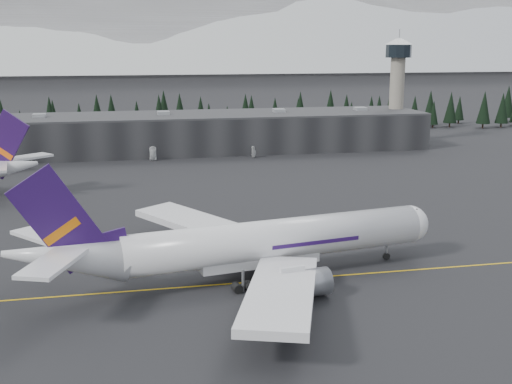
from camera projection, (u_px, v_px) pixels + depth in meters
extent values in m
plane|color=black|center=(282.00, 275.00, 101.21)|extent=(1400.00, 1400.00, 0.00)
cube|color=gold|center=(285.00, 280.00, 99.30)|extent=(400.00, 0.40, 0.02)
cube|color=black|center=(194.00, 133.00, 219.12)|extent=(160.00, 30.00, 12.00)
cube|color=#333335|center=(193.00, 115.00, 217.71)|extent=(160.00, 30.00, 0.60)
cylinder|color=gray|center=(396.00, 99.00, 234.62)|extent=(5.20, 5.20, 32.00)
cylinder|color=black|center=(399.00, 51.00, 230.75)|extent=(9.20, 9.20, 4.50)
cone|color=silver|center=(399.00, 41.00, 229.98)|extent=(10.00, 10.00, 2.00)
cube|color=black|center=(183.00, 117.00, 254.09)|extent=(360.00, 20.00, 15.00)
cylinder|color=silver|center=(277.00, 239.00, 100.23)|extent=(49.13, 14.21, 6.36)
sphere|color=silver|center=(409.00, 224.00, 108.78)|extent=(6.36, 6.36, 6.36)
cone|color=silver|center=(66.00, 257.00, 88.85)|extent=(18.60, 9.17, 9.21)
cube|color=silver|center=(208.00, 227.00, 113.31)|extent=(24.76, 28.74, 2.72)
cylinder|color=gray|center=(253.00, 242.00, 110.65)|extent=(7.45, 5.09, 4.03)
cube|color=silver|center=(281.00, 292.00, 83.44)|extent=(17.52, 30.85, 2.72)
cylinder|color=gray|center=(306.00, 283.00, 91.38)|extent=(7.45, 5.09, 4.03)
cube|color=#27104C|center=(60.00, 220.00, 87.45)|extent=(13.33, 2.71, 15.78)
cube|color=orange|center=(62.00, 231.00, 87.89)|extent=(5.20, 1.43, 3.89)
cube|color=silver|center=(47.00, 236.00, 93.56)|extent=(11.08, 12.04, 0.53)
cube|color=silver|center=(53.00, 263.00, 82.00)|extent=(8.57, 12.59, 0.53)
cylinder|color=black|center=(387.00, 251.00, 108.25)|extent=(0.53, 0.53, 3.18)
cylinder|color=black|center=(223.00, 261.00, 102.91)|extent=(0.53, 0.53, 3.18)
cylinder|color=black|center=(243.00, 281.00, 94.24)|extent=(0.53, 0.53, 3.18)
cone|color=silver|center=(3.00, 168.00, 150.70)|extent=(19.85, 13.10, 9.67)
cube|color=#250E42|center=(3.00, 145.00, 149.33)|extent=(13.32, 5.71, 16.59)
cube|color=#ED590D|center=(3.00, 152.00, 149.74)|extent=(5.28, 2.58, 4.08)
cube|color=silver|center=(26.00, 157.00, 156.39)|extent=(12.71, 11.53, 0.56)
imported|color=white|center=(153.00, 159.00, 201.12)|extent=(2.49, 4.74, 1.27)
imported|color=silver|center=(254.00, 156.00, 206.64)|extent=(3.99, 2.12, 1.29)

